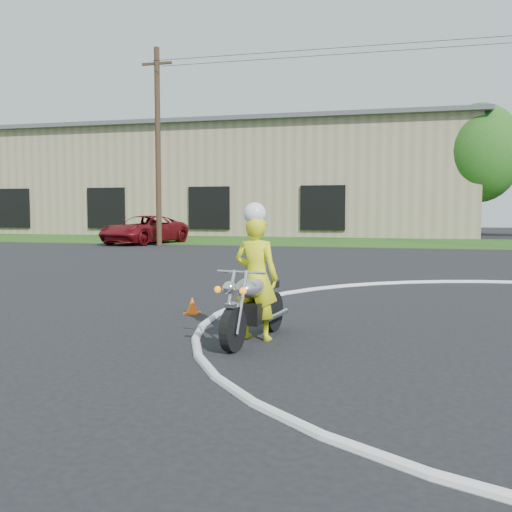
# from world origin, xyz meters

# --- Properties ---
(grass_strip) EXTENTS (120.00, 10.00, 0.02)m
(grass_strip) POSITION_xyz_m (0.00, 27.00, 0.01)
(grass_strip) COLOR #1E4714
(grass_strip) RESTS_ON ground
(primary_motorcycle) EXTENTS (0.74, 1.96, 1.03)m
(primary_motorcycle) POSITION_xyz_m (-4.91, 1.29, 0.50)
(primary_motorcycle) COLOR black
(primary_motorcycle) RESTS_ON ground
(rider_primary_grp) EXTENTS (0.69, 0.51, 1.92)m
(rider_primary_grp) POSITION_xyz_m (-4.90, 1.43, 0.93)
(rider_primary_grp) COLOR yellow
(rider_primary_grp) RESTS_ON ground
(pickup_grp) EXTENTS (3.66, 5.96, 1.54)m
(pickup_grp) POSITION_xyz_m (-16.54, 22.50, 0.77)
(pickup_grp) COLOR #630B11
(pickup_grp) RESTS_ON ground
(warehouse) EXTENTS (41.00, 17.00, 8.30)m
(warehouse) POSITION_xyz_m (-18.00, 39.99, 4.16)
(warehouse) COLOR tan
(warehouse) RESTS_ON ground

